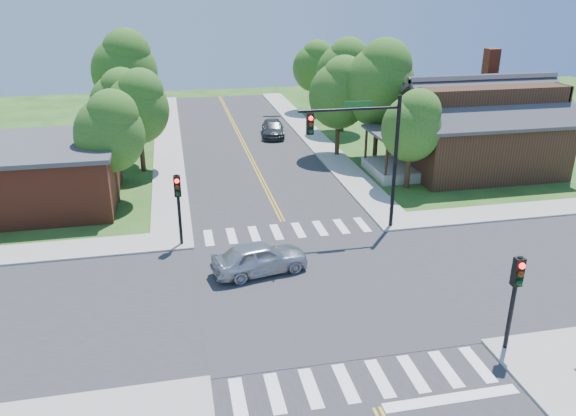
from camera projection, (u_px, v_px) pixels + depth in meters
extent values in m
plane|color=#254B17|center=(317.00, 289.00, 24.41)|extent=(100.00, 100.00, 0.00)
cube|color=#2D2D30|center=(317.00, 289.00, 24.40)|extent=(10.00, 90.00, 0.04)
cube|color=#2D2D30|center=(317.00, 289.00, 24.40)|extent=(90.00, 10.00, 0.04)
cube|color=#2D2D30|center=(317.00, 289.00, 24.41)|extent=(10.20, 10.20, 0.06)
cube|color=#9E9B93|center=(312.00, 136.00, 48.22)|extent=(2.20, 40.00, 0.14)
cube|color=#9E9B93|center=(168.00, 144.00, 45.91)|extent=(2.20, 40.00, 0.14)
cube|color=white|center=(209.00, 238.00, 29.22)|extent=(0.45, 2.00, 0.01)
cube|color=white|center=(232.00, 236.00, 29.45)|extent=(0.45, 2.00, 0.01)
cube|color=white|center=(254.00, 234.00, 29.67)|extent=(0.45, 2.00, 0.01)
cube|color=white|center=(277.00, 232.00, 29.90)|extent=(0.45, 2.00, 0.01)
cube|color=white|center=(298.00, 230.00, 30.13)|extent=(0.45, 2.00, 0.01)
cube|color=white|center=(320.00, 228.00, 30.36)|extent=(0.45, 2.00, 0.01)
cube|color=white|center=(341.00, 226.00, 30.58)|extent=(0.45, 2.00, 0.01)
cube|color=white|center=(362.00, 224.00, 30.81)|extent=(0.45, 2.00, 0.01)
cube|color=white|center=(238.00, 398.00, 17.97)|extent=(0.45, 2.00, 0.01)
cube|color=white|center=(275.00, 393.00, 18.19)|extent=(0.45, 2.00, 0.01)
cube|color=white|center=(311.00, 388.00, 18.42)|extent=(0.45, 2.00, 0.01)
cube|color=white|center=(346.00, 383.00, 18.65)|extent=(0.45, 2.00, 0.01)
cube|color=white|center=(380.00, 378.00, 18.88)|extent=(0.45, 2.00, 0.01)
cube|color=white|center=(413.00, 373.00, 19.10)|extent=(0.45, 2.00, 0.01)
cube|color=white|center=(446.00, 369.00, 19.33)|extent=(0.45, 2.00, 0.01)
cube|color=white|center=(478.00, 364.00, 19.56)|extent=(0.45, 2.00, 0.01)
cube|color=gold|center=(239.00, 137.00, 48.19)|extent=(0.10, 37.50, 0.01)
cube|color=gold|center=(241.00, 137.00, 48.23)|extent=(0.10, 37.50, 0.01)
cube|color=white|center=(451.00, 399.00, 17.98)|extent=(4.60, 0.45, 0.09)
cylinder|color=black|center=(395.00, 164.00, 29.20)|extent=(0.20, 0.20, 7.20)
cylinder|color=black|center=(350.00, 109.00, 27.58)|extent=(5.20, 0.14, 0.14)
cube|color=#19591E|center=(358.00, 104.00, 27.52)|extent=(1.40, 0.04, 0.30)
cube|color=black|center=(310.00, 124.00, 27.44)|extent=(0.34, 0.28, 1.05)
sphere|color=#FF0C0C|center=(311.00, 118.00, 27.16)|extent=(0.22, 0.22, 0.22)
sphere|color=#3F2605|center=(311.00, 125.00, 27.28)|extent=(0.22, 0.22, 0.22)
sphere|color=#05330F|center=(311.00, 131.00, 27.40)|extent=(0.22, 0.22, 0.22)
cylinder|color=black|center=(512.00, 305.00, 19.67)|extent=(0.16, 0.16, 3.80)
cube|color=black|center=(518.00, 272.00, 19.18)|extent=(0.34, 0.28, 1.05)
sphere|color=#FF0C0C|center=(522.00, 266.00, 18.90)|extent=(0.22, 0.22, 0.22)
sphere|color=#3F2605|center=(521.00, 274.00, 19.02)|extent=(0.22, 0.22, 0.22)
sphere|color=#05330F|center=(519.00, 283.00, 19.14)|extent=(0.22, 0.22, 0.22)
cylinder|color=black|center=(179.00, 211.00, 27.71)|extent=(0.16, 0.16, 3.80)
cube|color=black|center=(177.00, 186.00, 27.22)|extent=(0.34, 0.28, 1.05)
sphere|color=#FF0C0C|center=(177.00, 181.00, 26.94)|extent=(0.22, 0.22, 0.22)
sphere|color=#3F2605|center=(177.00, 187.00, 27.06)|extent=(0.22, 0.22, 0.22)
sphere|color=#05330F|center=(178.00, 193.00, 27.18)|extent=(0.22, 0.22, 0.22)
cube|color=black|center=(476.00, 141.00, 39.42)|extent=(10.00, 8.00, 4.00)
cube|color=#9E9B93|center=(390.00, 169.00, 38.85)|extent=(2.60, 4.50, 0.70)
cylinder|color=black|center=(386.00, 162.00, 36.36)|extent=(0.18, 0.18, 2.50)
cylinder|color=black|center=(366.00, 145.00, 39.98)|extent=(0.18, 0.18, 2.50)
cube|color=#38383D|center=(392.00, 133.00, 37.87)|extent=(2.80, 4.80, 0.18)
cube|color=brown|center=(485.00, 108.00, 42.49)|extent=(0.90, 0.90, 7.11)
cube|color=brown|center=(28.00, 177.00, 33.04)|extent=(10.00, 8.00, 3.50)
cube|color=#38383D|center=(22.00, 147.00, 32.34)|extent=(10.40, 8.40, 0.25)
cylinder|color=#382314|center=(408.00, 170.00, 35.99)|extent=(0.34, 0.34, 2.40)
ellipsoid|color=#2B591A|center=(411.00, 129.00, 34.97)|extent=(3.79, 3.60, 4.16)
sphere|color=#2B591A|center=(419.00, 111.00, 34.42)|extent=(2.78, 2.78, 2.78)
cylinder|color=#382314|center=(376.00, 138.00, 41.73)|extent=(0.34, 0.34, 3.31)
ellipsoid|color=#2B591A|center=(379.00, 87.00, 40.33)|extent=(5.22, 4.96, 5.74)
sphere|color=#2B591A|center=(385.00, 65.00, 39.62)|extent=(3.83, 3.83, 3.83)
cylinder|color=#382314|center=(342.00, 114.00, 49.58)|extent=(0.34, 0.34, 3.04)
ellipsoid|color=#2B591A|center=(344.00, 75.00, 48.29)|extent=(4.81, 4.57, 5.29)
sphere|color=#2B591A|center=(348.00, 58.00, 47.62)|extent=(3.53, 3.53, 3.53)
cylinder|color=#382314|center=(313.00, 98.00, 57.37)|extent=(0.34, 0.34, 2.67)
ellipsoid|color=#2B591A|center=(314.00, 68.00, 56.23)|extent=(4.22, 4.01, 4.64)
sphere|color=#2B591A|center=(317.00, 55.00, 55.63)|extent=(3.09, 3.09, 3.09)
cylinder|color=#382314|center=(115.00, 182.00, 33.64)|extent=(0.34, 0.34, 2.56)
ellipsoid|color=#2B591A|center=(110.00, 135.00, 32.55)|extent=(4.04, 3.83, 4.44)
sphere|color=#2B591A|center=(112.00, 115.00, 31.98)|extent=(2.96, 2.96, 2.96)
cylinder|color=#382314|center=(124.00, 147.00, 40.66)|extent=(0.34, 0.34, 2.61)
ellipsoid|color=#2B591A|center=(120.00, 106.00, 39.56)|extent=(4.12, 3.91, 4.53)
sphere|color=#2B591A|center=(122.00, 89.00, 38.97)|extent=(3.02, 3.02, 3.02)
cylinder|color=#382314|center=(130.00, 118.00, 47.46)|extent=(0.34, 0.34, 3.37)
ellipsoid|color=#2B591A|center=(125.00, 73.00, 46.03)|extent=(5.32, 5.06, 5.85)
sphere|color=#2B591A|center=(126.00, 53.00, 45.31)|extent=(3.90, 3.90, 3.90)
cylinder|color=#382314|center=(135.00, 104.00, 55.54)|extent=(0.34, 0.34, 2.32)
ellipsoid|color=#2B591A|center=(132.00, 77.00, 54.56)|extent=(3.66, 3.48, 4.03)
sphere|color=#2B591A|center=(134.00, 66.00, 54.02)|extent=(2.68, 2.68, 2.68)
cylinder|color=#382314|center=(337.00, 138.00, 42.58)|extent=(0.34, 0.34, 2.82)
ellipsoid|color=#2B591A|center=(339.00, 96.00, 41.39)|extent=(4.45, 4.23, 4.90)
sphere|color=#2B591A|center=(344.00, 78.00, 40.76)|extent=(3.27, 3.27, 3.27)
cylinder|color=#382314|center=(142.00, 153.00, 39.17)|extent=(0.34, 0.34, 2.68)
ellipsoid|color=#2B591A|center=(138.00, 110.00, 38.03)|extent=(4.23, 4.02, 4.65)
sphere|color=#2B591A|center=(140.00, 91.00, 37.43)|extent=(3.10, 3.10, 3.10)
imported|color=silver|center=(260.00, 258.00, 25.52)|extent=(3.40, 5.04, 1.49)
imported|color=#333638|center=(273.00, 129.00, 48.24)|extent=(3.09, 5.05, 1.32)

